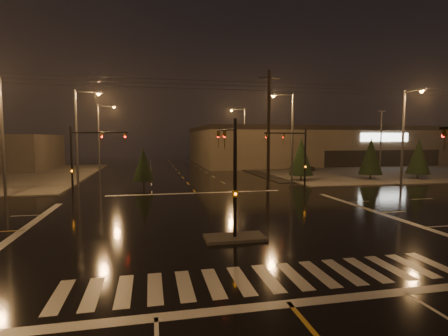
% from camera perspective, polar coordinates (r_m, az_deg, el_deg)
% --- Properties ---
extents(ground, '(140.00, 140.00, 0.00)m').
position_cam_1_polar(ground, '(21.60, -0.77, -8.60)').
color(ground, black).
rests_on(ground, ground).
extents(sidewalk_ne, '(36.00, 36.00, 0.12)m').
position_cam_1_polar(sidewalk_ne, '(61.22, 21.89, -0.13)').
color(sidewalk_ne, '#47443F').
rests_on(sidewalk_ne, ground).
extents(median_island, '(3.00, 1.60, 0.15)m').
position_cam_1_polar(median_island, '(17.81, 1.79, -11.30)').
color(median_island, '#47443F').
rests_on(median_island, ground).
extents(crosswalk, '(15.00, 2.60, 0.01)m').
position_cam_1_polar(crosswalk, '(13.29, 7.18, -17.40)').
color(crosswalk, beige).
rests_on(crosswalk, ground).
extents(stop_bar_near, '(16.00, 0.50, 0.01)m').
position_cam_1_polar(stop_bar_near, '(11.59, 10.65, -20.94)').
color(stop_bar_near, beige).
rests_on(stop_bar_near, ground).
extents(stop_bar_far, '(16.00, 0.50, 0.01)m').
position_cam_1_polar(stop_bar_far, '(32.26, -4.59, -4.10)').
color(stop_bar_far, beige).
rests_on(stop_bar_far, ground).
extents(parking_lot, '(50.00, 24.00, 0.08)m').
position_cam_1_polar(parking_lot, '(62.57, 26.71, -0.21)').
color(parking_lot, black).
rests_on(parking_lot, ground).
extents(retail_building, '(60.20, 28.30, 7.20)m').
position_cam_1_polar(retail_building, '(77.23, 18.45, 3.75)').
color(retail_building, '#665C49').
rests_on(retail_building, ground).
extents(signal_mast_median, '(0.25, 4.59, 6.00)m').
position_cam_1_polar(signal_mast_median, '(18.05, 1.12, 0.80)').
color(signal_mast_median, black).
rests_on(signal_mast_median, ground).
extents(signal_mast_ne, '(4.84, 1.86, 6.00)m').
position_cam_1_polar(signal_mast_ne, '(33.63, 11.84, 2.66)').
color(signal_mast_ne, black).
rests_on(signal_mast_ne, ground).
extents(signal_mast_nw, '(4.84, 1.86, 6.00)m').
position_cam_1_polar(signal_mast_nw, '(31.24, -21.98, 2.25)').
color(signal_mast_nw, black).
rests_on(signal_mast_nw, ground).
extents(streetlight_1, '(2.77, 0.32, 10.00)m').
position_cam_1_polar(streetlight_1, '(39.26, -22.53, 5.64)').
color(streetlight_1, '#38383A').
rests_on(streetlight_1, ground).
extents(streetlight_2, '(2.77, 0.32, 10.00)m').
position_cam_1_polar(streetlight_2, '(55.07, -19.50, 5.41)').
color(streetlight_2, '#38383A').
rests_on(streetlight_2, ground).
extents(streetlight_3, '(2.77, 0.32, 10.00)m').
position_cam_1_polar(streetlight_3, '(39.67, 10.70, 5.91)').
color(streetlight_3, '#38383A').
rests_on(streetlight_3, ground).
extents(streetlight_4, '(2.77, 0.32, 10.00)m').
position_cam_1_polar(streetlight_4, '(58.64, 3.11, 5.63)').
color(streetlight_4, '#38383A').
rests_on(streetlight_4, ground).
extents(streetlight_5, '(0.32, 2.77, 10.00)m').
position_cam_1_polar(streetlight_5, '(33.96, -32.70, 5.41)').
color(streetlight_5, '#38383A').
rests_on(streetlight_5, ground).
extents(streetlight_6, '(0.32, 2.77, 10.00)m').
position_cam_1_polar(streetlight_6, '(41.13, 27.50, 5.41)').
color(streetlight_6, '#38383A').
rests_on(streetlight_6, ground).
extents(utility_pole_1, '(2.20, 0.32, 12.00)m').
position_cam_1_polar(utility_pole_1, '(36.67, 7.30, 6.56)').
color(utility_pole_1, black).
rests_on(utility_pole_1, ground).
extents(conifer_0, '(2.80, 2.80, 5.07)m').
position_cam_1_polar(conifer_0, '(41.88, 12.49, 1.83)').
color(conifer_0, black).
rests_on(conifer_0, ground).
extents(conifer_1, '(2.77, 2.77, 5.03)m').
position_cam_1_polar(conifer_1, '(45.52, 22.84, 1.77)').
color(conifer_1, black).
rests_on(conifer_1, ground).
extents(conifer_2, '(2.71, 2.71, 4.93)m').
position_cam_1_polar(conifer_2, '(48.57, 29.16, 1.64)').
color(conifer_2, black).
rests_on(conifer_2, ground).
extents(conifer_3, '(2.14, 2.14, 4.05)m').
position_cam_1_polar(conifer_3, '(36.51, -13.04, 0.58)').
color(conifer_3, black).
rests_on(conifer_3, ground).
extents(car_parked, '(3.09, 4.32, 1.37)m').
position_cam_1_polar(car_parked, '(54.83, 12.70, 0.22)').
color(car_parked, black).
rests_on(car_parked, ground).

